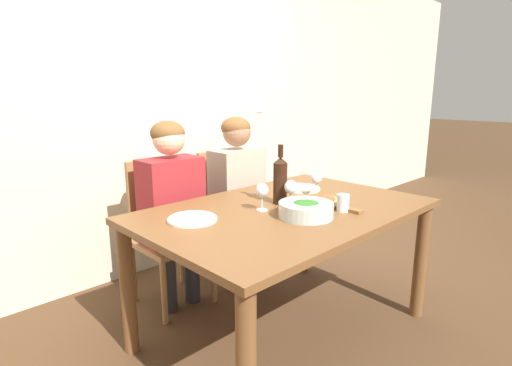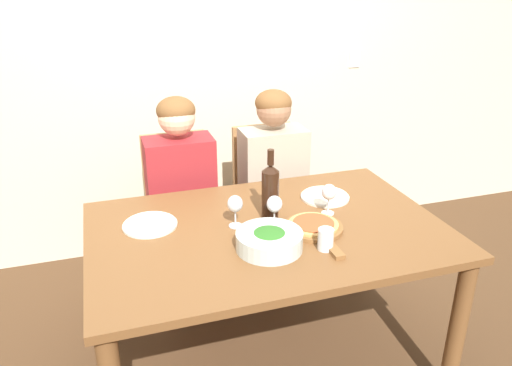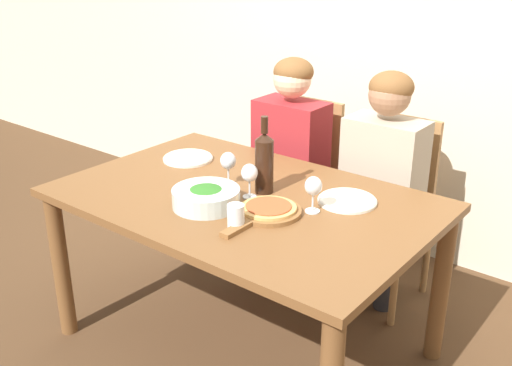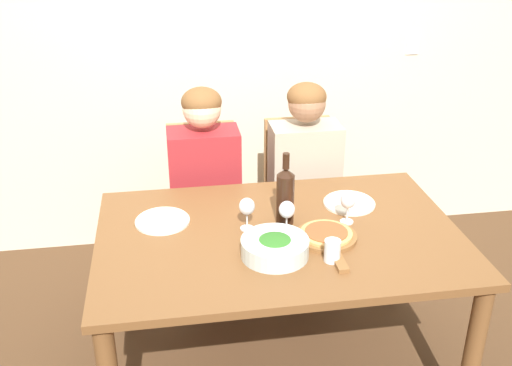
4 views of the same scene
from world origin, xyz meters
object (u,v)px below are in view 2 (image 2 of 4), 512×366
at_px(chair_left, 180,210).
at_px(dinner_plate_left, 150,224).
at_px(chair_right, 267,198).
at_px(broccoli_bowl, 269,240).
at_px(dinner_plate_right, 325,196).
at_px(wine_glass_left, 235,205).
at_px(water_tumbler, 326,239).
at_px(pizza_on_board, 314,227).
at_px(person_man, 274,171).
at_px(wine_glass_centre, 275,206).
at_px(wine_glass_right, 329,194).
at_px(person_woman, 181,182).
at_px(wine_bottle, 270,191).

relative_size(chair_left, dinner_plate_left, 3.85).
bearing_deg(chair_left, chair_right, 0.00).
height_order(broccoli_bowl, dinner_plate_right, broccoli_bowl).
relative_size(wine_glass_left, water_tumbler, 1.63).
bearing_deg(pizza_on_board, person_man, 83.14).
xyz_separation_m(chair_left, person_man, (0.55, -0.12, 0.23)).
distance_m(pizza_on_board, wine_glass_centre, 0.20).
bearing_deg(pizza_on_board, wine_glass_right, 45.74).
distance_m(pizza_on_board, wine_glass_left, 0.36).
distance_m(person_woman, wine_glass_left, 0.68).
height_order(pizza_on_board, water_tumbler, water_tumbler).
height_order(wine_glass_right, water_tumbler, wine_glass_right).
bearing_deg(chair_right, wine_bottle, -108.22).
bearing_deg(chair_left, person_woman, -90.00).
relative_size(wine_glass_right, wine_glass_centre, 1.00).
bearing_deg(wine_glass_centre, person_woman, 112.72).
bearing_deg(person_woman, chair_left, 90.00).
relative_size(chair_left, person_man, 0.78).
relative_size(dinner_plate_left, wine_glass_centre, 1.63).
bearing_deg(dinner_plate_left, wine_glass_centre, -18.62).
xyz_separation_m(broccoli_bowl, dinner_plate_left, (-0.45, 0.35, -0.03)).
xyz_separation_m(dinner_plate_left, wine_glass_centre, (0.53, -0.18, 0.10)).
xyz_separation_m(chair_right, wine_glass_centre, (-0.25, -0.83, 0.36)).
bearing_deg(chair_right, pizza_on_board, -96.00).
distance_m(dinner_plate_left, wine_glass_left, 0.40).
height_order(chair_right, person_woman, person_woman).
height_order(chair_left, dinner_plate_right, chair_left).
distance_m(person_man, wine_glass_left, 0.79).
relative_size(chair_right, wine_glass_centre, 6.27).
xyz_separation_m(pizza_on_board, wine_glass_centre, (-0.16, 0.08, 0.09)).
bearing_deg(wine_glass_right, person_man, 92.78).
bearing_deg(wine_glass_centre, dinner_plate_left, 161.38).
bearing_deg(person_man, chair_right, 90.00).
bearing_deg(wine_glass_centre, water_tumbler, -61.32).
bearing_deg(chair_right, broccoli_bowl, -108.64).
relative_size(chair_left, person_woman, 0.78).
distance_m(broccoli_bowl, water_tumbler, 0.23).
bearing_deg(broccoli_bowl, pizza_on_board, 20.43).
bearing_deg(person_woman, wine_bottle, -63.60).
distance_m(wine_glass_right, wine_glass_centre, 0.29).
bearing_deg(dinner_plate_left, chair_right, 39.68).
relative_size(chair_left, dinner_plate_right, 3.85).
bearing_deg(chair_left, wine_glass_right, -53.16).
relative_size(chair_right, dinner_plate_left, 3.85).
height_order(person_man, dinner_plate_right, person_man).
bearing_deg(wine_glass_centre, wine_glass_right, 9.75).
distance_m(chair_left, wine_glass_left, 0.86).
xyz_separation_m(person_woman, water_tumbler, (0.43, -0.96, 0.08)).
bearing_deg(wine_bottle, wine_glass_centre, -96.43).
height_order(broccoli_bowl, wine_glass_right, wine_glass_right).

